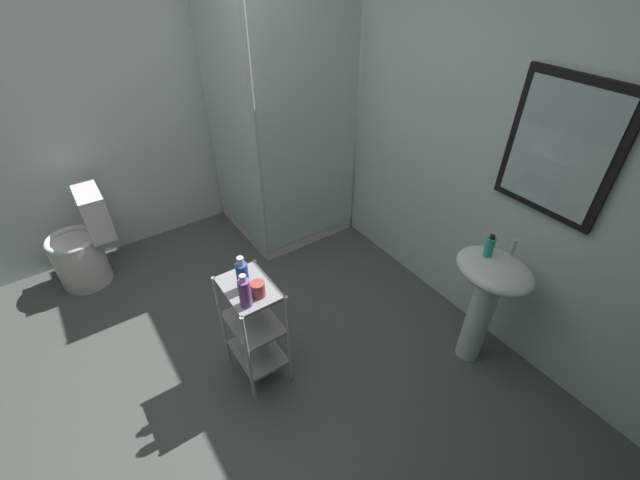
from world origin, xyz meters
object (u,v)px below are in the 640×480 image
object	(u,v)px
shampoo_bottle_blue	(243,276)
rinse_cup	(258,289)
toilet	(83,248)
pedestal_sink	(487,291)
hand_soap_bottle	(490,246)
conditioner_bottle_purple	(245,292)
storage_cart	(254,324)
shower_stall	(279,186)

from	to	relation	value
shampoo_bottle_blue	rinse_cup	distance (m)	0.11
toilet	shampoo_bottle_blue	world-z (taller)	shampoo_bottle_blue
pedestal_sink	shampoo_bottle_blue	size ratio (longest dim) A/B	3.70
pedestal_sink	toilet	bearing A→B (deg)	-139.41
hand_soap_bottle	rinse_cup	size ratio (longest dim) A/B	1.62
rinse_cup	conditioner_bottle_purple	bearing A→B (deg)	-73.05
hand_soap_bottle	conditioner_bottle_purple	world-z (taller)	hand_soap_bottle
toilet	conditioner_bottle_purple	bearing A→B (deg)	20.60
shampoo_bottle_blue	storage_cart	bearing A→B (deg)	92.07
storage_cart	hand_soap_bottle	size ratio (longest dim) A/B	5.26
shower_stall	pedestal_sink	distance (m)	2.00
shower_stall	hand_soap_bottle	distance (m)	1.97
pedestal_sink	hand_soap_bottle	size ratio (longest dim) A/B	5.76
shower_stall	rinse_cup	world-z (taller)	shower_stall
pedestal_sink	conditioner_bottle_purple	distance (m)	1.43
shower_stall	rinse_cup	bearing A→B (deg)	-33.24
storage_cart	shampoo_bottle_blue	xyz separation A→B (m)	(0.00, -0.02, 0.40)
toilet	storage_cart	world-z (taller)	toilet
shower_stall	shampoo_bottle_blue	bearing A→B (deg)	-36.18
storage_cart	conditioner_bottle_purple	size ratio (longest dim) A/B	3.66
pedestal_sink	shampoo_bottle_blue	distance (m)	1.44
hand_soap_bottle	pedestal_sink	bearing A→B (deg)	2.26
shower_stall	shampoo_bottle_blue	world-z (taller)	shower_stall
pedestal_sink	shampoo_bottle_blue	xyz separation A→B (m)	(-0.68, -1.24, 0.25)
shower_stall	pedestal_sink	bearing A→B (deg)	8.51
shower_stall	conditioner_bottle_purple	xyz separation A→B (m)	(1.41, -0.99, 0.37)
shampoo_bottle_blue	pedestal_sink	bearing A→B (deg)	61.46
shower_stall	pedestal_sink	xyz separation A→B (m)	(1.97, 0.29, 0.12)
conditioner_bottle_purple	shower_stall	bearing A→B (deg)	144.89
conditioner_bottle_purple	hand_soap_bottle	bearing A→B (deg)	69.00
pedestal_sink	storage_cart	distance (m)	1.40
storage_cart	toilet	bearing A→B (deg)	-155.93
shower_stall	toilet	xyz separation A→B (m)	(-0.26, -1.62, -0.15)
shower_stall	storage_cart	xyz separation A→B (m)	(1.30, -0.92, -0.03)
hand_soap_bottle	conditioner_bottle_purple	distance (m)	1.38
rinse_cup	hand_soap_bottle	bearing A→B (deg)	66.63
conditioner_bottle_purple	rinse_cup	distance (m)	0.10
toilet	storage_cart	distance (m)	1.71
shampoo_bottle_blue	conditioner_bottle_purple	world-z (taller)	shampoo_bottle_blue
rinse_cup	pedestal_sink	bearing A→B (deg)	63.94
shower_stall	rinse_cup	distance (m)	1.69
toilet	hand_soap_bottle	size ratio (longest dim) A/B	5.40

